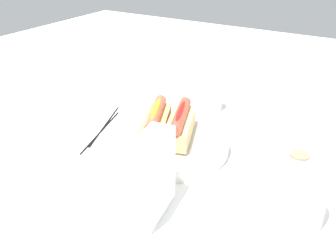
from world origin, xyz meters
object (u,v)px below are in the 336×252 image
Objects in this scene: serving_bowl at (168,140)px; napkin_box at (151,178)px; paper_towel_roll at (292,189)px; chopstick_far at (105,125)px; hotdog_front at (156,122)px; hotdog_back at (180,124)px; water_glass at (210,96)px; chopstick_near at (101,131)px.

serving_bowl is 0.23m from napkin_box.
chopstick_far is (-0.11, -0.49, -0.06)m from paper_towel_roll.
hotdog_front is 1.00× the size of hotdog_back.
hotdog_front is 0.22m from napkin_box.
serving_bowl is 0.19m from chopstick_far.
hotdog_back is 1.05× the size of napkin_box.
water_glass is 0.67× the size of paper_towel_roll.
water_glass is at bearing 120.05° from chopstick_far.
paper_towel_roll is at bearing 57.30° from chopstick_far.
chopstick_near is (-0.18, -0.27, -0.07)m from napkin_box.
chopstick_far is at bearing -96.32° from hotdog_front.
hotdog_back is 0.22m from napkin_box.
hotdog_front is 0.06m from hotdog_back.
hotdog_front reaches higher than chopstick_far.
hotdog_front is 0.18m from chopstick_far.
paper_towel_roll is at bearing 42.39° from water_glass.
serving_bowl is at bearing -71.92° from hotdog_back.
napkin_box is 0.33m from chopstick_near.
hotdog_back is at bearing 108.08° from hotdog_front.
chopstick_far is (-0.00, -0.22, -0.06)m from hotdog_back.
paper_towel_roll reaches higher than chopstick_near.
napkin_box is at bearing -63.76° from paper_towel_roll.
serving_bowl is at bearing 66.76° from chopstick_far.
chopstick_far is at bearing -102.43° from paper_towel_roll.
paper_towel_roll is (0.11, 0.27, 0.00)m from hotdog_back.
napkin_box is at bearing 23.43° from serving_bowl.
chopstick_far is at bearing -39.68° from water_glass.
hotdog_front is 0.24m from water_glass.
serving_bowl reaches higher than chopstick_near.
hotdog_back is (-0.01, 0.03, 0.04)m from serving_bowl.
water_glass is at bearing -175.86° from napkin_box.
hotdog_back is 0.72× the size of chopstick_far.
chopstick_near is (0.03, -0.21, -0.06)m from hotdog_back.
water_glass is at bearing -137.61° from paper_towel_roll.
hotdog_back is 1.76× the size of water_glass.
water_glass is at bearing -178.18° from serving_bowl.
paper_towel_roll is 0.61× the size of chopstick_near.
hotdog_front is 0.33m from paper_towel_roll.
napkin_box reaches higher than paper_towel_roll.
hotdog_front is 0.72× the size of chopstick_far.
hotdog_back is at bearing -171.90° from napkin_box.
hotdog_back reaches higher than chopstick_far.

